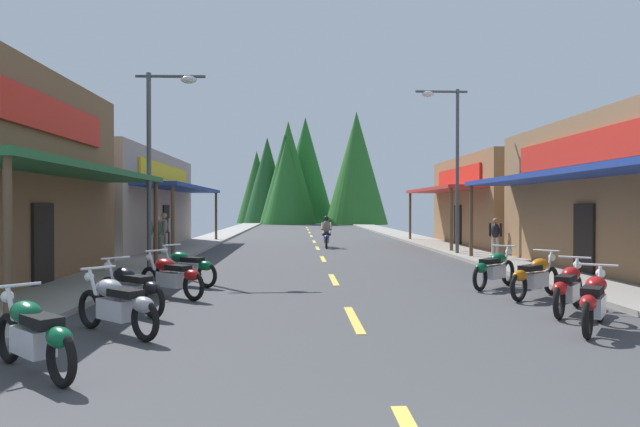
% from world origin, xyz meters
% --- Properties ---
extents(ground, '(10.34, 78.81, 0.10)m').
position_xyz_m(ground, '(0.00, 24.40, -0.05)').
color(ground, '#424244').
extents(sidewalk_left, '(2.12, 78.81, 0.12)m').
position_xyz_m(sidewalk_left, '(-6.23, 24.40, 0.06)').
color(sidewalk_left, '#9E9991').
rests_on(sidewalk_left, ground).
extents(sidewalk_right, '(2.12, 78.81, 0.12)m').
position_xyz_m(sidewalk_right, '(6.23, 24.40, 0.06)').
color(sidewalk_right, gray).
rests_on(sidewalk_right, ground).
extents(centerline_dashes, '(0.16, 52.64, 0.01)m').
position_xyz_m(centerline_dashes, '(0.00, 27.41, 0.01)').
color(centerline_dashes, '#E0C64C').
rests_on(centerline_dashes, ground).
extents(storefront_left_far, '(9.50, 13.21, 4.56)m').
position_xyz_m(storefront_left_far, '(-11.10, 24.85, 2.28)').
color(storefront_left_far, gray).
rests_on(storefront_left_far, ground).
extents(storefront_right_far, '(8.03, 10.31, 4.56)m').
position_xyz_m(storefront_right_far, '(10.36, 26.20, 2.29)').
color(storefront_right_far, olive).
rests_on(storefront_right_far, ground).
extents(streetlamp_left, '(2.14, 0.30, 6.14)m').
position_xyz_m(streetlamp_left, '(-5.24, 15.23, 4.01)').
color(streetlamp_left, '#474C51').
rests_on(streetlamp_left, ground).
extents(streetlamp_right, '(2.14, 0.30, 6.82)m').
position_xyz_m(streetlamp_right, '(5.26, 20.46, 4.38)').
color(streetlamp_right, '#474C51').
rests_on(streetlamp_right, ground).
extents(motorcycle_parked_right_0, '(1.32, 1.80, 1.04)m').
position_xyz_m(motorcycle_parked_right_0, '(3.79, 6.53, 0.49)').
color(motorcycle_parked_right_0, black).
rests_on(motorcycle_parked_right_0, ground).
extents(motorcycle_parked_right_1, '(1.39, 1.75, 1.04)m').
position_xyz_m(motorcycle_parked_right_1, '(4.09, 7.99, 0.49)').
color(motorcycle_parked_right_1, black).
rests_on(motorcycle_parked_right_1, ground).
extents(motorcycle_parked_right_2, '(1.70, 1.46, 1.04)m').
position_xyz_m(motorcycle_parked_right_2, '(4.22, 9.77, 0.49)').
color(motorcycle_parked_right_2, black).
rests_on(motorcycle_parked_right_2, ground).
extents(motorcycle_parked_right_3, '(1.60, 1.57, 1.04)m').
position_xyz_m(motorcycle_parked_right_3, '(3.86, 11.33, 0.49)').
color(motorcycle_parked_right_3, black).
rests_on(motorcycle_parked_right_3, ground).
extents(motorcycle_parked_left_0, '(1.62, 1.55, 1.04)m').
position_xyz_m(motorcycle_parked_left_0, '(-4.15, 4.45, 0.49)').
color(motorcycle_parked_left_0, black).
rests_on(motorcycle_parked_left_0, ground).
extents(motorcycle_parked_left_1, '(1.70, 1.45, 1.04)m').
position_xyz_m(motorcycle_parked_left_1, '(-3.82, 6.53, 0.49)').
color(motorcycle_parked_left_1, black).
rests_on(motorcycle_parked_left_1, ground).
extents(motorcycle_parked_left_2, '(1.66, 1.51, 1.04)m').
position_xyz_m(motorcycle_parked_left_2, '(-4.11, 8.27, 0.49)').
color(motorcycle_parked_left_2, black).
rests_on(motorcycle_parked_left_2, ground).
extents(motorcycle_parked_left_3, '(1.72, 1.43, 1.04)m').
position_xyz_m(motorcycle_parked_left_3, '(-3.77, 10.14, 0.49)').
color(motorcycle_parked_left_3, black).
rests_on(motorcycle_parked_left_3, ground).
extents(motorcycle_parked_left_4, '(1.81, 1.31, 1.04)m').
position_xyz_m(motorcycle_parked_left_4, '(-3.82, 12.04, 0.49)').
color(motorcycle_parked_left_4, black).
rests_on(motorcycle_parked_left_4, ground).
extents(rider_cruising_lead, '(0.60, 2.14, 1.57)m').
position_xyz_m(rider_cruising_lead, '(0.46, 25.34, 0.66)').
color(rider_cruising_lead, black).
rests_on(rider_cruising_lead, ground).
extents(pedestrian_by_shop, '(0.55, 0.36, 1.76)m').
position_xyz_m(pedestrian_by_shop, '(-6.74, 22.25, 1.02)').
color(pedestrian_by_shop, '#B2A599').
rests_on(pedestrian_by_shop, ground).
extents(pedestrian_waiting, '(0.57, 0.26, 1.65)m').
position_xyz_m(pedestrian_waiting, '(-6.59, 20.42, 0.95)').
color(pedestrian_waiting, '#3F593F').
rests_on(pedestrian_waiting, ground).
extents(pedestrian_strolling, '(0.43, 0.46, 1.57)m').
position_xyz_m(pedestrian_strolling, '(6.90, 19.75, 0.90)').
color(pedestrian_strolling, '#B2A599').
rests_on(pedestrian_strolling, ground).
extents(treeline_backdrop, '(18.15, 13.06, 13.30)m').
position_xyz_m(treeline_backdrop, '(-0.49, 65.72, 5.93)').
color(treeline_backdrop, '#265C23').
rests_on(treeline_backdrop, ground).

